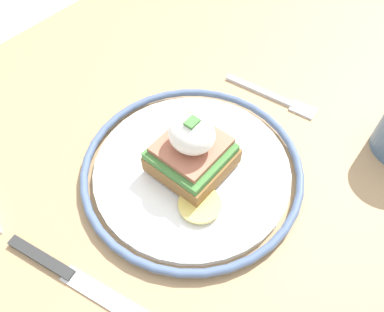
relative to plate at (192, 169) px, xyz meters
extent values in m
plane|color=#B2ADA3|center=(-0.02, -0.01, -0.75)|extent=(6.00, 6.00, 0.00)
cube|color=tan|center=(-0.02, -0.01, -0.02)|extent=(1.12, 0.81, 0.03)
cylinder|color=tan|center=(-0.52, -0.36, -0.39)|extent=(0.06, 0.06, 0.71)
cylinder|color=white|center=(0.00, 0.00, 0.00)|extent=(0.25, 0.25, 0.01)
torus|color=slate|center=(0.00, 0.00, 0.00)|extent=(0.28, 0.28, 0.01)
cube|color=olive|center=(0.00, 0.00, 0.02)|extent=(0.09, 0.09, 0.02)
cube|color=#427A38|center=(0.00, 0.00, 0.04)|extent=(0.08, 0.08, 0.01)
cube|color=#AD664C|center=(0.00, 0.00, 0.04)|extent=(0.08, 0.07, 0.01)
ellipsoid|color=white|center=(0.00, 0.00, 0.07)|extent=(0.05, 0.06, 0.04)
cylinder|color=#EAD166|center=(0.04, 0.04, 0.01)|extent=(0.05, 0.05, 0.00)
cube|color=#47843D|center=(0.00, 0.00, 0.09)|extent=(0.02, 0.01, 0.00)
cube|color=silver|center=(-0.18, -0.02, -0.01)|extent=(0.02, 0.11, 0.00)
cube|color=silver|center=(-0.19, 0.06, -0.01)|extent=(0.03, 0.04, 0.00)
cube|color=#2D2D2D|center=(0.19, -0.05, 0.00)|extent=(0.03, 0.09, 0.01)
cube|color=silver|center=(0.18, 0.04, -0.01)|extent=(0.04, 0.12, 0.00)
camera|label=1|loc=(0.21, 0.17, 0.39)|focal=35.00mm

